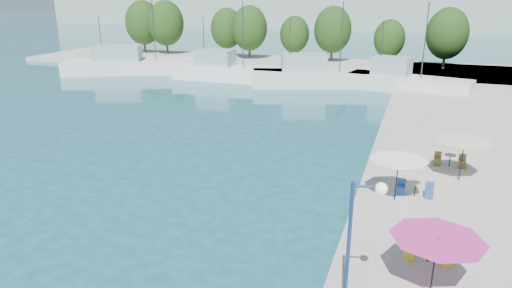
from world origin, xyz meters
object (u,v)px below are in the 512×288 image
at_px(trawler_01, 137,65).
at_px(trawler_02, 229,72).
at_px(trawler_03, 321,77).
at_px(umbrella_white, 398,164).
at_px(street_lamp, 361,230).
at_px(umbrella_cream, 464,146).
at_px(umbrella_pink, 437,245).
at_px(trawler_04, 405,82).

distance_m(trawler_01, trawler_02, 14.37).
bearing_deg(trawler_01, trawler_03, -26.67).
bearing_deg(umbrella_white, street_lamp, -93.63).
distance_m(trawler_02, umbrella_white, 38.50).
bearing_deg(trawler_02, trawler_01, 175.31).
bearing_deg(umbrella_cream, trawler_01, 144.85).
bearing_deg(umbrella_cream, trawler_02, 133.30).
distance_m(umbrella_pink, umbrella_cream, 11.55).
relative_size(trawler_04, umbrella_pink, 4.28).
bearing_deg(umbrella_pink, trawler_04, 93.77).
distance_m(umbrella_cream, street_lamp, 14.82).
xyz_separation_m(trawler_04, umbrella_white, (0.87, -31.42, 1.50)).
height_order(trawler_03, umbrella_white, trawler_03).
relative_size(trawler_02, umbrella_pink, 4.73).
height_order(trawler_04, street_lamp, trawler_04).
distance_m(umbrella_white, street_lamp, 10.32).
bearing_deg(trawler_03, trawler_02, 162.20).
bearing_deg(trawler_04, umbrella_white, -74.26).
relative_size(trawler_02, trawler_04, 1.11).
xyz_separation_m(trawler_01, trawler_03, (26.22, -0.67, 0.00)).
relative_size(trawler_02, umbrella_cream, 5.14).
bearing_deg(street_lamp, trawler_04, 75.89).
xyz_separation_m(trawler_01, street_lamp, (36.09, -42.40, 3.02)).
height_order(trawler_01, umbrella_white, trawler_01).
bearing_deg(trawler_01, trawler_02, -28.93).
xyz_separation_m(trawler_01, umbrella_cream, (40.02, -28.19, 1.58)).
xyz_separation_m(umbrella_pink, street_lamp, (-2.34, -2.77, 1.58)).
xyz_separation_m(trawler_04, umbrella_pink, (2.56, -38.84, 1.43)).
height_order(trawler_01, umbrella_cream, trawler_01).
height_order(umbrella_white, street_lamp, street_lamp).
distance_m(trawler_03, umbrella_white, 33.28).
height_order(trawler_04, umbrella_pink, trawler_04).
distance_m(trawler_02, umbrella_cream, 37.48).
distance_m(trawler_02, trawler_04, 21.53).
bearing_deg(trawler_04, trawler_03, -166.54).
bearing_deg(trawler_02, street_lamp, -63.29).
xyz_separation_m(umbrella_pink, umbrella_cream, (1.59, 11.44, 0.14)).
xyz_separation_m(trawler_02, umbrella_cream, (25.68, -27.25, 1.58)).
bearing_deg(umbrella_white, trawler_03, 108.44).
bearing_deg(umbrella_white, trawler_04, 91.58).
relative_size(trawler_03, umbrella_cream, 5.93).
relative_size(trawler_01, umbrella_pink, 6.45).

